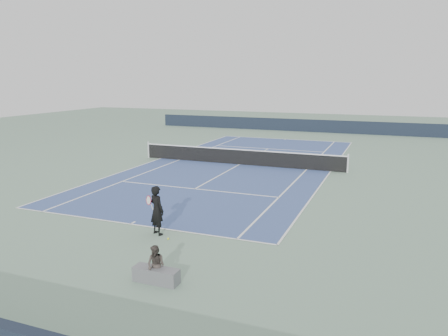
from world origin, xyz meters
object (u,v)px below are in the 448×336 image
(tennis_net, at_px, (240,156))
(spectator_bench, at_px, (156,270))
(tennis_player, at_px, (157,210))
(tennis_ball, at_px, (168,239))

(tennis_net, relative_size, spectator_bench, 10.19)
(tennis_player, distance_m, spectator_bench, 3.65)
(tennis_net, bearing_deg, tennis_ball, -81.04)
(tennis_ball, bearing_deg, tennis_net, 98.96)
(tennis_ball, distance_m, spectator_bench, 3.06)
(tennis_ball, xyz_separation_m, spectator_bench, (1.18, -2.81, 0.31))
(tennis_net, relative_size, tennis_ball, 182.37)
(tennis_player, relative_size, tennis_ball, 23.99)
(tennis_net, distance_m, spectator_bench, 15.85)
(tennis_ball, bearing_deg, tennis_player, 150.46)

